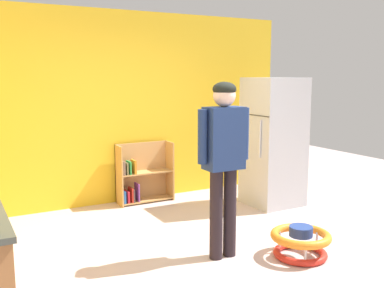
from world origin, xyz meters
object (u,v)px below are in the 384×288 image
baby_walker (301,242)px  refrigerator (273,142)px  standing_person (224,153)px  bookshelf (141,177)px

baby_walker → refrigerator: bearing=59.8°
refrigerator → baby_walker: refrigerator is taller
standing_person → refrigerator: bearing=37.3°
refrigerator → baby_walker: (-0.94, -1.62, -0.73)m
refrigerator → standing_person: 2.05m
bookshelf → refrigerator: bearing=-32.0°
refrigerator → bookshelf: bearing=148.0°
refrigerator → standing_person: refrigerator is taller
refrigerator → standing_person: size_ratio=1.02×
bookshelf → baby_walker: 2.70m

